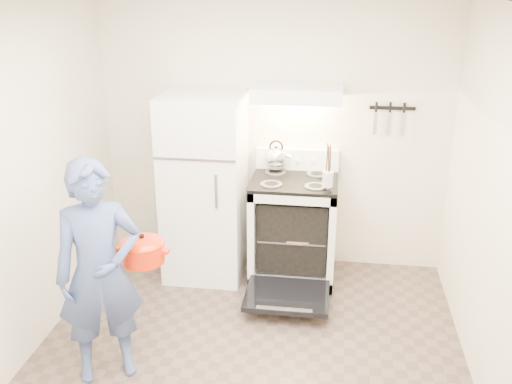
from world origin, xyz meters
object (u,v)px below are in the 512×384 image
Objects in this scene: refrigerator at (205,187)px; person at (99,273)px; stove_body at (293,230)px; tea_kettle at (276,156)px; dutch_oven at (143,252)px.

refrigerator is 1.59m from person.
refrigerator is 0.90m from stove_body.
stove_body is (0.81, 0.02, -0.39)m from refrigerator.
person is (-1.18, -1.58, 0.33)m from stove_body.
person is at bearing -126.84° from stove_body.
person is at bearing -118.81° from tea_kettle.
refrigerator is 0.71m from tea_kettle.
person is at bearing -131.58° from dutch_oven.
refrigerator is 4.56× the size of dutch_oven.
dutch_oven is (-0.96, -1.33, 0.38)m from stove_body.
stove_body is 2.00m from person.
tea_kettle is (0.62, 0.24, 0.24)m from refrigerator.
refrigerator is 1.31m from dutch_oven.
dutch_oven is (-0.77, -1.55, -0.26)m from tea_kettle.
refrigerator reaches higher than person.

